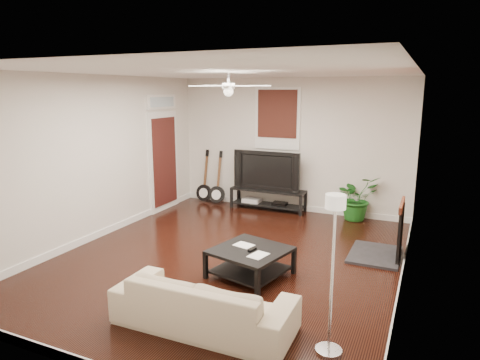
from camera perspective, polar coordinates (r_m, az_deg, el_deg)
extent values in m
cube|color=black|center=(6.70, -1.43, -10.32)|extent=(5.00, 6.00, 0.01)
cube|color=white|center=(6.21, -1.57, 14.35)|extent=(5.00, 6.00, 0.01)
cube|color=silver|center=(9.07, 6.81, 4.66)|extent=(5.00, 0.01, 2.80)
cube|color=silver|center=(3.91, -21.13, -5.85)|extent=(5.00, 0.01, 2.80)
cube|color=silver|center=(7.72, -18.47, 2.85)|extent=(0.01, 6.00, 2.80)
cube|color=silver|center=(5.70, 21.75, -0.46)|extent=(0.01, 6.00, 2.80)
cube|color=brown|center=(6.68, 22.11, 1.24)|extent=(0.02, 2.20, 2.80)
cube|color=black|center=(6.92, 19.10, -6.22)|extent=(0.80, 1.10, 0.92)
cube|color=#3C1A10|center=(9.08, 5.02, 8.19)|extent=(1.00, 0.06, 1.30)
cube|color=white|center=(9.18, -10.20, 3.70)|extent=(0.08, 1.00, 2.50)
cube|color=black|center=(9.22, 3.77, -2.59)|extent=(1.62, 0.43, 0.45)
imported|color=black|center=(9.10, 3.87, 1.37)|extent=(1.45, 0.19, 0.84)
cube|color=black|center=(6.01, 1.39, -10.99)|extent=(1.13, 1.13, 0.39)
imported|color=#C5AC94|center=(4.81, -4.86, -15.98)|extent=(1.99, 0.80, 0.58)
imported|color=#1B601B|center=(8.75, 15.34, -2.30)|extent=(1.07, 1.06, 0.90)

